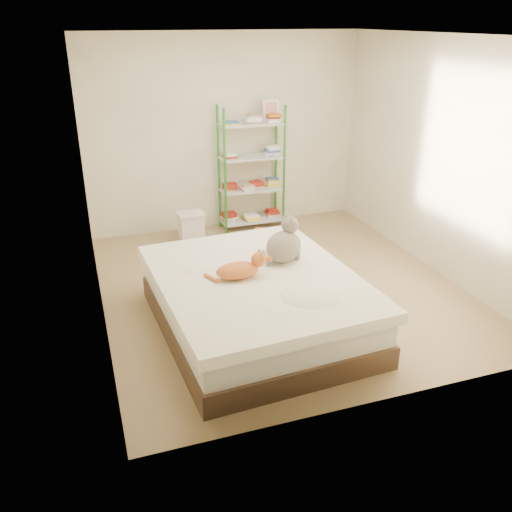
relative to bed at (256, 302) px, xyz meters
name	(u,v)px	position (x,y,z in m)	size (l,w,h in m)	color
room	(281,172)	(0.53, 0.77, 1.02)	(3.81, 4.21, 2.61)	#997F4F
bed	(256,302)	(0.00, 0.00, 0.00)	(1.89, 2.31, 0.56)	#493528
orange_cat	(237,269)	(-0.18, 0.01, 0.38)	(0.47, 0.25, 0.19)	orange
grey_cat	(284,240)	(0.35, 0.21, 0.51)	(0.33, 0.40, 0.45)	gray
shelf_unit	(252,171)	(0.84, 2.65, 0.53)	(0.88, 0.36, 1.74)	#2C8D2F
cardboard_box	(274,247)	(0.72, 1.43, -0.10)	(0.62, 0.64, 0.40)	#A26A4C
white_bin	(191,227)	(-0.10, 2.39, -0.08)	(0.35, 0.31, 0.39)	white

